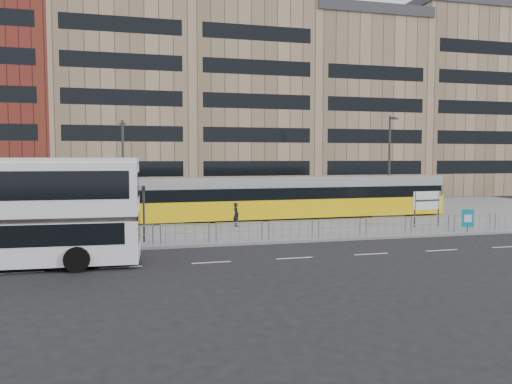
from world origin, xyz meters
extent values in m
plane|color=black|center=(0.00, 0.00, 0.00)|extent=(120.00, 120.00, 0.00)
cube|color=slate|center=(0.00, 12.00, 0.07)|extent=(64.00, 24.00, 0.15)
cube|color=gray|center=(0.00, 0.05, 0.07)|extent=(64.00, 0.25, 0.17)
cube|color=tan|center=(-10.00, 34.00, 11.00)|extent=(14.00, 16.00, 22.00)
cube|color=#38383D|center=(-10.00, 34.00, 22.60)|extent=(14.40, 16.40, 1.20)
cube|color=tan|center=(4.00, 34.00, 12.00)|extent=(14.00, 16.00, 24.00)
cube|color=tan|center=(18.00, 34.00, 10.50)|extent=(14.00, 16.00, 21.00)
cube|color=#38383D|center=(18.00, 34.00, 21.60)|extent=(14.40, 16.40, 1.20)
cube|color=tan|center=(32.00, 34.00, 11.50)|extent=(14.00, 16.00, 23.00)
cube|color=#38383D|center=(32.00, 34.00, 23.60)|extent=(14.40, 16.40, 1.20)
cylinder|color=gray|center=(2.00, 0.50, 1.20)|extent=(32.00, 0.05, 0.05)
cylinder|color=gray|center=(2.00, 0.50, 0.70)|extent=(32.00, 0.04, 0.04)
cylinder|color=gray|center=(-14.00, 0.50, 0.70)|extent=(0.07, 0.07, 1.10)
cube|color=white|center=(1.00, -4.00, 0.01)|extent=(62.00, 0.12, 0.01)
cube|color=black|center=(-14.61, -2.98, 1.58)|extent=(9.92, 3.33, 0.92)
cylinder|color=black|center=(-11.75, -4.52, 0.54)|extent=(1.10, 0.38, 1.09)
cylinder|color=black|center=(-11.60, -1.75, 0.54)|extent=(1.10, 0.38, 1.09)
cube|color=yellow|center=(1.29, 9.58, 1.07)|extent=(27.05, 3.02, 1.54)
cube|color=black|center=(1.29, 9.58, 2.13)|extent=(26.66, 3.06, 0.87)
cube|color=#B4B4BA|center=(1.29, 9.58, 2.95)|extent=(27.05, 2.82, 0.77)
cube|color=yellow|center=(14.22, 9.80, 1.69)|extent=(1.19, 2.19, 2.51)
cube|color=yellow|center=(-11.63, 9.35, 1.69)|extent=(1.19, 2.19, 2.51)
cylinder|color=#2D2D30|center=(1.29, 9.58, 1.79)|extent=(2.34, 2.34, 2.89)
cube|color=#2D2D30|center=(9.97, 9.73, 0.39)|extent=(2.94, 2.48, 0.48)
cube|color=#2D2D30|center=(-7.39, 9.43, 0.39)|extent=(2.94, 2.48, 0.48)
cylinder|color=#2D2D30|center=(8.92, 3.20, 1.33)|extent=(0.10, 0.10, 2.37)
cylinder|color=#2D2D30|center=(10.77, 3.28, 1.33)|extent=(0.10, 0.10, 2.37)
cube|color=white|center=(9.84, 3.24, 1.90)|extent=(2.06, 0.17, 1.23)
cylinder|color=#2D2D30|center=(10.89, 0.40, 0.52)|extent=(0.06, 0.06, 0.75)
cube|color=#0B8BA3|center=(10.89, 0.40, 0.99)|extent=(0.73, 0.26, 1.12)
cube|color=white|center=(10.89, 0.37, 0.99)|extent=(0.45, 0.14, 0.47)
imported|color=black|center=(-2.63, 6.34, 0.95)|extent=(0.47, 0.64, 1.60)
cylinder|color=#2D2D30|center=(-8.83, 1.57, 1.65)|extent=(0.12, 0.12, 3.00)
imported|color=#2D2D30|center=(-8.83, 1.57, 2.75)|extent=(0.23, 0.25, 1.00)
cylinder|color=#2D2D30|center=(-9.96, 9.83, 3.76)|extent=(0.18, 0.18, 7.21)
cylinder|color=#2D2D30|center=(-9.96, 9.43, 7.16)|extent=(0.14, 0.90, 0.14)
cube|color=#2D2D30|center=(-9.96, 8.98, 7.06)|extent=(0.45, 0.20, 0.12)
cylinder|color=#2D2D30|center=(11.55, 11.39, 4.19)|extent=(0.18, 0.18, 8.08)
cylinder|color=#2D2D30|center=(11.55, 10.99, 8.03)|extent=(0.14, 0.90, 0.14)
cube|color=#2D2D30|center=(11.55, 10.54, 7.93)|extent=(0.45, 0.20, 0.12)
cylinder|color=black|center=(-16.68, 9.65, 1.86)|extent=(0.44, 0.44, 3.42)
camera|label=1|loc=(-9.59, -26.28, 4.80)|focal=35.00mm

